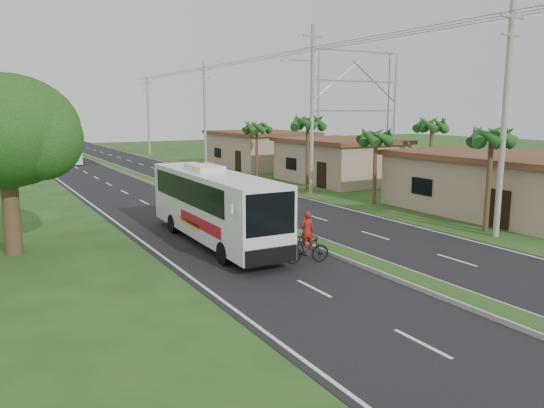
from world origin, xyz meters
TOP-DOWN VIEW (x-y plane):
  - ground at (0.00, 0.00)m, footprint 180.00×180.00m
  - road_asphalt at (0.00, 20.00)m, footprint 14.00×160.00m
  - median_strip at (0.00, 20.00)m, footprint 1.20×160.00m
  - lane_edge_left at (-6.70, 20.00)m, footprint 0.12×160.00m
  - lane_edge_right at (6.70, 20.00)m, footprint 0.12×160.00m
  - shop_near at (14.00, 6.00)m, footprint 8.60×12.60m
  - shop_mid at (14.00, 22.00)m, footprint 7.60×10.60m
  - shop_far at (14.00, 36.00)m, footprint 8.60×11.60m
  - palm_verge_a at (9.00, 3.00)m, footprint 2.40×2.40m
  - palm_verge_b at (9.40, 12.00)m, footprint 2.40×2.40m
  - palm_verge_c at (8.80, 19.00)m, footprint 2.40×2.40m
  - palm_verge_d at (9.30, 28.00)m, footprint 2.40×2.40m
  - palm_behind_shop at (17.50, 15.00)m, footprint 2.40×2.40m
  - shade_tree at (-12.11, 10.02)m, footprint 6.30×6.00m
  - utility_pole_a at (8.50, 2.00)m, footprint 1.60×0.28m
  - utility_pole_b at (8.47, 18.00)m, footprint 3.20×0.28m
  - utility_pole_c at (8.50, 38.00)m, footprint 1.60×0.28m
  - utility_pole_d at (8.50, 58.00)m, footprint 1.60×0.28m
  - billboard_lattice at (22.00, 30.00)m, footprint 10.18×1.18m
  - coach_bus_main at (-3.86, 7.59)m, footprint 2.51×10.89m
  - coach_bus_far at (-4.09, 51.88)m, footprint 3.16×10.86m
  - motorcyclist at (-2.00, 2.73)m, footprint 1.93×1.00m

SIDE VIEW (x-z plane):
  - ground at x=0.00m, z-range 0.00..0.00m
  - lane_edge_left at x=-6.70m, z-range 0.00..0.00m
  - lane_edge_right at x=6.70m, z-range 0.00..0.00m
  - road_asphalt at x=0.00m, z-range 0.00..0.02m
  - median_strip at x=0.00m, z-range 0.01..0.20m
  - motorcyclist at x=-2.00m, z-range -0.32..1.80m
  - coach_bus_far at x=-4.09m, z-range 0.21..3.33m
  - shop_near at x=14.00m, z-range 0.02..3.54m
  - shop_mid at x=14.00m, z-range 0.02..3.69m
  - coach_bus_main at x=-3.86m, z-range 0.17..3.68m
  - shop_far at x=14.00m, z-range 0.02..3.84m
  - palm_verge_b at x=9.40m, z-range 1.83..6.88m
  - palm_verge_d at x=9.30m, z-range 1.92..7.17m
  - palm_verge_a at x=9.00m, z-range 2.02..7.47m
  - palm_behind_shop at x=17.50m, z-range 2.11..7.76m
  - shade_tree at x=-12.11m, z-range 1.26..8.80m
  - palm_verge_c at x=8.80m, z-range 2.20..8.05m
  - utility_pole_d at x=8.50m, z-range 0.17..10.67m
  - utility_pole_a at x=8.50m, z-range 0.17..11.17m
  - utility_pole_c at x=8.50m, z-range 0.17..11.17m
  - utility_pole_b at x=8.47m, z-range 0.26..12.26m
  - billboard_lattice at x=22.00m, z-range 0.79..12.86m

